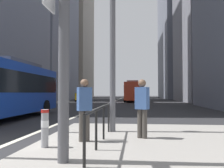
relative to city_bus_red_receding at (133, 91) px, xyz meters
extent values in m
plane|color=#28282B|center=(-3.23, -13.64, -1.84)|extent=(160.00, 160.00, 0.00)
cube|color=gray|center=(2.27, -34.64, -1.76)|extent=(9.00, 10.00, 0.15)
cube|color=beige|center=(-3.23, -3.64, -1.83)|extent=(0.20, 80.00, 0.01)
cube|color=gray|center=(-19.23, 28.49, 22.35)|extent=(12.26, 16.46, 48.37)
cube|color=slate|center=(13.77, 24.91, 22.24)|extent=(12.36, 22.93, 48.14)
cube|color=#4C4C51|center=(-6.74, -26.48, 1.41)|extent=(1.80, 4.21, 0.30)
cylinder|color=black|center=(-5.57, -24.48, -1.34)|extent=(0.31, 1.00, 1.00)
cylinder|color=black|center=(-7.97, -24.52, -1.34)|extent=(0.31, 1.00, 1.00)
cube|color=red|center=(0.00, 0.03, -0.11)|extent=(2.61, 10.93, 2.75)
cube|color=black|center=(0.00, 0.03, 0.23)|extent=(2.65, 10.71, 1.10)
cube|color=#4C4C51|center=(0.02, -1.60, 1.41)|extent=(1.79, 3.94, 0.30)
cylinder|color=black|center=(-1.24, 3.51, -1.34)|extent=(0.31, 1.00, 1.00)
cylinder|color=black|center=(1.16, 3.53, -1.34)|extent=(0.31, 1.00, 1.00)
cylinder|color=black|center=(-1.16, -3.47, -1.34)|extent=(0.31, 1.00, 1.00)
cylinder|color=black|center=(1.24, -3.45, -1.34)|extent=(0.31, 1.00, 1.00)
cube|color=gold|center=(-8.24, -0.90, -0.97)|extent=(1.87, 4.47, 1.10)
cube|color=black|center=(-8.25, -0.75, -0.16)|extent=(1.54, 2.42, 0.52)
cylinder|color=black|center=(-7.30, -2.39, -1.52)|extent=(0.23, 0.64, 0.64)
cylinder|color=black|center=(-9.12, -2.43, -1.52)|extent=(0.23, 0.64, 0.64)
cylinder|color=black|center=(-7.36, 0.62, -1.52)|extent=(0.23, 0.64, 0.64)
cylinder|color=black|center=(-9.18, 0.58, -1.52)|extent=(0.23, 0.64, 0.64)
cube|color=#B2A899|center=(-0.20, 9.90, -0.97)|extent=(1.85, 4.30, 1.10)
cube|color=black|center=(-0.20, 9.75, -0.16)|extent=(1.53, 2.33, 0.52)
cylinder|color=black|center=(-1.14, 11.34, -1.52)|extent=(0.23, 0.64, 0.64)
cylinder|color=black|center=(0.68, 11.37, -1.52)|extent=(0.23, 0.64, 0.64)
cylinder|color=black|center=(-1.09, 8.43, -1.52)|extent=(0.23, 0.64, 0.64)
cylinder|color=black|center=(0.73, 8.46, -1.52)|extent=(0.23, 0.64, 0.64)
cylinder|color=#515156|center=(-0.91, -35.47, 1.31)|extent=(0.22, 0.22, 6.00)
cylinder|color=#56565B|center=(-0.30, -31.70, 2.31)|extent=(0.20, 0.20, 8.00)
cylinder|color=#99999E|center=(-1.75, -34.28, -1.21)|extent=(0.18, 0.18, 0.94)
cylinder|color=white|center=(-1.75, -34.28, -1.10)|extent=(0.19, 0.19, 0.17)
cylinder|color=#B21E19|center=(-1.75, -34.28, -0.78)|extent=(0.20, 0.20, 0.08)
cylinder|color=#99999E|center=(-1.92, -32.08, -1.21)|extent=(0.18, 0.18, 0.95)
cylinder|color=white|center=(-1.92, -32.08, -1.10)|extent=(0.19, 0.19, 0.17)
cylinder|color=#B21E19|center=(-1.92, -32.08, -0.78)|extent=(0.20, 0.20, 0.08)
cylinder|color=black|center=(-0.43, -35.75, -1.21)|extent=(0.06, 0.06, 0.95)
cylinder|color=black|center=(-0.43, -34.44, -1.21)|extent=(0.06, 0.06, 0.95)
cylinder|color=black|center=(-0.43, -33.12, -1.21)|extent=(0.06, 0.06, 0.95)
cylinder|color=black|center=(-0.43, -31.80, -1.21)|extent=(0.06, 0.06, 0.95)
cylinder|color=black|center=(-0.43, -33.78, -0.74)|extent=(0.06, 3.95, 0.06)
cylinder|color=#423D38|center=(0.78, -32.87, -1.25)|extent=(0.15, 0.15, 0.86)
cylinder|color=#423D38|center=(0.63, -32.80, -1.25)|extent=(0.15, 0.15, 0.86)
cube|color=#38568E|center=(0.70, -32.83, -0.49)|extent=(0.45, 0.39, 0.67)
sphere|color=brown|center=(0.70, -32.83, -0.04)|extent=(0.24, 0.24, 0.24)
cylinder|color=#423D38|center=(-0.86, -33.42, -1.26)|extent=(0.15, 0.15, 0.86)
cylinder|color=#423D38|center=(-1.00, -33.50, -1.26)|extent=(0.15, 0.15, 0.86)
cube|color=#38568E|center=(-0.93, -33.46, -0.50)|extent=(0.45, 0.40, 0.66)
sphere|color=brown|center=(-0.93, -33.46, -0.05)|extent=(0.24, 0.24, 0.24)
camera|label=1|loc=(0.51, -40.06, -0.32)|focal=38.13mm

